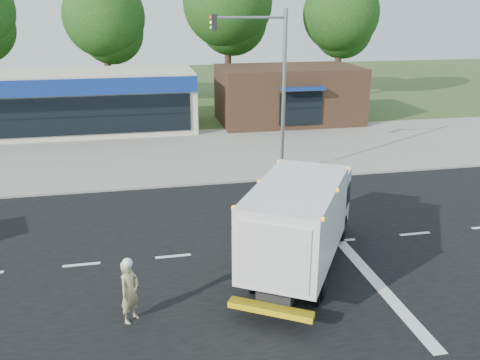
# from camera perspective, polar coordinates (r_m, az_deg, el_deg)

# --- Properties ---
(ground) EXTENTS (120.00, 120.00, 0.00)m
(ground) POSITION_cam_1_polar(r_m,az_deg,el_deg) (18.00, 2.13, -7.71)
(ground) COLOR #385123
(ground) RESTS_ON ground
(road_asphalt) EXTENTS (60.00, 14.00, 0.02)m
(road_asphalt) POSITION_cam_1_polar(r_m,az_deg,el_deg) (17.99, 2.13, -7.69)
(road_asphalt) COLOR black
(road_asphalt) RESTS_ON ground
(sidewalk) EXTENTS (60.00, 2.40, 0.12)m
(sidewalk) POSITION_cam_1_polar(r_m,az_deg,el_deg) (25.42, -2.21, 0.54)
(sidewalk) COLOR gray
(sidewalk) RESTS_ON ground
(parking_apron) EXTENTS (60.00, 9.00, 0.02)m
(parking_apron) POSITION_cam_1_polar(r_m,az_deg,el_deg) (30.94, -3.98, 3.76)
(parking_apron) COLOR gray
(parking_apron) RESTS_ON ground
(lane_markings) EXTENTS (55.20, 7.00, 0.01)m
(lane_markings) POSITION_cam_1_polar(r_m,az_deg,el_deg) (17.19, 7.64, -9.16)
(lane_markings) COLOR silver
(lane_markings) RESTS_ON road_asphalt
(ems_box_truck) EXTENTS (5.54, 7.21, 3.15)m
(ems_box_truck) POSITION_cam_1_polar(r_m,az_deg,el_deg) (16.04, 6.93, -4.13)
(ems_box_truck) COLOR black
(ems_box_truck) RESTS_ON ground
(emergency_worker) EXTENTS (0.74, 0.76, 1.87)m
(emergency_worker) POSITION_cam_1_polar(r_m,az_deg,el_deg) (14.08, -12.30, -12.03)
(emergency_worker) COLOR tan
(emergency_worker) RESTS_ON ground
(retail_strip_mall) EXTENTS (18.00, 6.20, 4.00)m
(retail_strip_mall) POSITION_cam_1_polar(r_m,az_deg,el_deg) (36.43, -19.69, 8.24)
(retail_strip_mall) COLOR beige
(retail_strip_mall) RESTS_ON ground
(brown_storefront) EXTENTS (10.00, 6.70, 4.00)m
(brown_storefront) POSITION_cam_1_polar(r_m,az_deg,el_deg) (37.72, 5.43, 9.55)
(brown_storefront) COLOR #382316
(brown_storefront) RESTS_ON ground
(traffic_signal_pole) EXTENTS (3.51, 0.25, 8.00)m
(traffic_signal_pole) POSITION_cam_1_polar(r_m,az_deg,el_deg) (24.25, 3.49, 11.43)
(traffic_signal_pole) COLOR gray
(traffic_signal_pole) RESTS_ON ground
(background_trees) EXTENTS (36.77, 7.39, 12.10)m
(background_trees) POSITION_cam_1_polar(r_m,az_deg,el_deg) (43.90, -7.99, 17.82)
(background_trees) COLOR #332114
(background_trees) RESTS_ON ground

